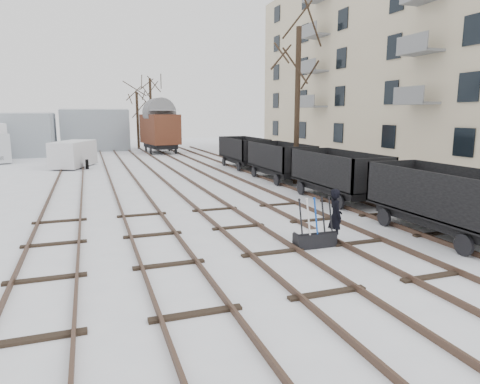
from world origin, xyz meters
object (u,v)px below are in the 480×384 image
(freight_wagon_a, at_px, (445,211))
(panel_van, at_px, (74,154))
(ground_frame, at_px, (315,238))
(worker, at_px, (335,216))
(box_van_wagon, at_px, (160,128))

(freight_wagon_a, bearing_deg, panel_van, 116.64)
(ground_frame, xyz_separation_m, worker, (0.75, 0.10, 0.58))
(panel_van, bearing_deg, worker, -49.27)
(worker, xyz_separation_m, freight_wagon_a, (3.81, -0.49, -0.01))
(box_van_wagon, xyz_separation_m, panel_van, (-8.08, -10.09, -1.50))
(worker, bearing_deg, freight_wagon_a, -85.30)
(ground_frame, distance_m, freight_wagon_a, 4.61)
(worker, bearing_deg, panel_van, 31.29)
(freight_wagon_a, height_order, panel_van, freight_wagon_a)
(ground_frame, bearing_deg, box_van_wagon, 89.19)
(box_van_wagon, relative_size, panel_van, 1.24)
(box_van_wagon, distance_m, panel_van, 13.01)
(ground_frame, height_order, panel_van, panel_van)
(freight_wagon_a, bearing_deg, box_van_wagon, 96.45)
(box_van_wagon, bearing_deg, freight_wagon_a, -90.98)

